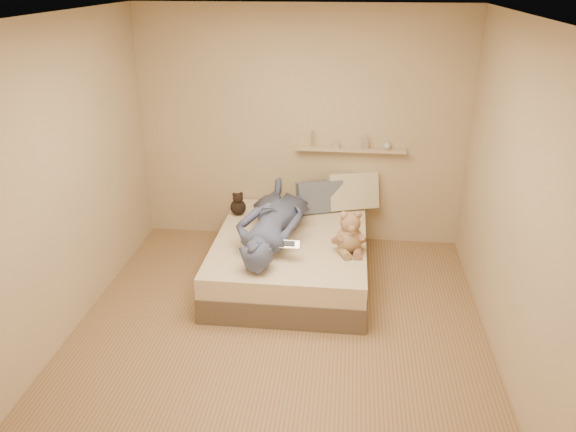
# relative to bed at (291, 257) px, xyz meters

# --- Properties ---
(room) EXTENTS (3.80, 3.80, 3.80)m
(room) POSITION_rel_bed_xyz_m (0.00, -0.93, 1.08)
(room) COLOR olive
(room) RESTS_ON ground
(bed) EXTENTS (1.50, 1.90, 0.45)m
(bed) POSITION_rel_bed_xyz_m (0.00, 0.00, 0.00)
(bed) COLOR brown
(bed) RESTS_ON floor
(game_console) EXTENTS (0.19, 0.08, 0.06)m
(game_console) POSITION_rel_bed_xyz_m (0.04, -0.50, 0.39)
(game_console) COLOR silver
(game_console) RESTS_ON bed
(teddy_bear) EXTENTS (0.34, 0.34, 0.42)m
(teddy_bear) POSITION_rel_bed_xyz_m (0.58, -0.26, 0.40)
(teddy_bear) COLOR #A18458
(teddy_bear) RESTS_ON bed
(dark_plush) EXTENTS (0.17, 0.17, 0.26)m
(dark_plush) POSITION_rel_bed_xyz_m (-0.63, 0.49, 0.34)
(dark_plush) COLOR black
(dark_plush) RESTS_ON bed
(pillow_cream) EXTENTS (0.60, 0.41, 0.43)m
(pillow_cream) POSITION_rel_bed_xyz_m (0.60, 0.83, 0.43)
(pillow_cream) COLOR beige
(pillow_cream) RESTS_ON bed
(pillow_grey) EXTENTS (0.54, 0.37, 0.36)m
(pillow_grey) POSITION_rel_bed_xyz_m (0.24, 0.69, 0.40)
(pillow_grey) COLOR slate
(pillow_grey) RESTS_ON bed
(person) EXTENTS (0.77, 1.73, 0.40)m
(person) POSITION_rel_bed_xyz_m (-0.17, -0.02, 0.43)
(person) COLOR #464B6E
(person) RESTS_ON bed
(wall_shelf) EXTENTS (1.20, 0.12, 0.03)m
(wall_shelf) POSITION_rel_bed_xyz_m (0.55, 0.91, 0.88)
(wall_shelf) COLOR tan
(wall_shelf) RESTS_ON wall_back
(shelf_bottles) EXTENTS (0.87, 0.09, 0.18)m
(shelf_bottles) POSITION_rel_bed_xyz_m (0.69, 0.91, 0.96)
(shelf_bottles) COLOR silver
(shelf_bottles) RESTS_ON wall_shelf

